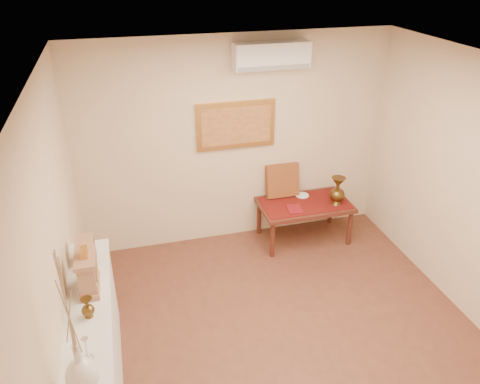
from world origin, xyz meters
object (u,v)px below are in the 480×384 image
object	(u,v)px
white_vase	(72,331)
mantel_clock	(88,272)
brass_urn_tall	(338,188)
display_ledge	(96,353)
low_table	(305,208)
wooden_chest	(86,250)

from	to	relation	value
white_vase	mantel_clock	world-z (taller)	white_vase
brass_urn_tall	display_ledge	distance (m)	3.54
white_vase	display_ledge	bearing A→B (deg)	90.54
display_ledge	low_table	distance (m)	3.27
wooden_chest	low_table	distance (m)	3.00
mantel_clock	low_table	bearing A→B (deg)	31.53
white_vase	wooden_chest	bearing A→B (deg)	90.40
brass_urn_tall	wooden_chest	xyz separation A→B (m)	(-3.07, -1.08, 0.31)
brass_urn_tall	wooden_chest	distance (m)	3.27
brass_urn_tall	low_table	distance (m)	0.51
display_ledge	mantel_clock	distance (m)	0.71
mantel_clock	wooden_chest	world-z (taller)	mantel_clock
white_vase	wooden_chest	distance (m)	1.57
wooden_chest	low_table	world-z (taller)	wooden_chest
mantel_clock	wooden_chest	distance (m)	0.42
wooden_chest	brass_urn_tall	bearing A→B (deg)	19.43
white_vase	brass_urn_tall	world-z (taller)	white_vase
mantel_clock	wooden_chest	size ratio (longest dim) A/B	1.68
brass_urn_tall	low_table	bearing A→B (deg)	161.78
brass_urn_tall	wooden_chest	bearing A→B (deg)	-160.57
brass_urn_tall	wooden_chest	world-z (taller)	wooden_chest
wooden_chest	low_table	bearing A→B (deg)	24.31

